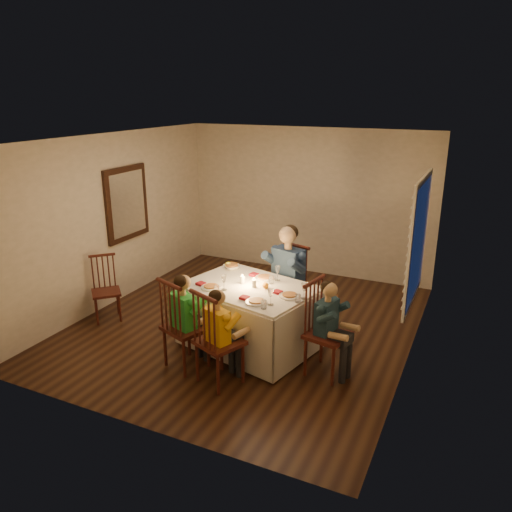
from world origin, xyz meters
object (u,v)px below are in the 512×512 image
at_px(dining_table, 250,304).
at_px(serving_bowl, 232,267).
at_px(adult, 286,323).
at_px(chair_near_right, 220,381).
at_px(child_yellow, 220,381).
at_px(chair_end, 326,373).
at_px(chair_near_left, 188,365).
at_px(chair_adult, 286,323).
at_px(chair_extra, 109,319).
at_px(child_green, 188,365).
at_px(child_teal, 326,373).

bearing_deg(dining_table, serving_bowl, 149.97).
xyz_separation_m(adult, serving_bowl, (-0.68, -0.35, 0.87)).
xyz_separation_m(chair_near_right, serving_bowl, (-0.57, 1.39, 0.87)).
bearing_deg(adult, serving_bowl, -135.63).
height_order(dining_table, child_yellow, dining_table).
distance_m(chair_end, child_yellow, 1.25).
distance_m(dining_table, adult, 1.04).
bearing_deg(serving_bowl, adult, 27.06).
bearing_deg(dining_table, chair_near_left, -108.04).
distance_m(chair_end, adult, 1.40).
bearing_deg(chair_end, chair_near_right, 134.53).
bearing_deg(child_yellow, chair_end, -124.66).
height_order(chair_adult, serving_bowl, serving_bowl).
bearing_deg(chair_extra, chair_near_right, -64.16).
relative_size(adult, child_green, 1.22).
bearing_deg(chair_adult, child_teal, -31.10).
distance_m(chair_adult, child_green, 1.73).
distance_m(dining_table, chair_adult, 1.04).
height_order(chair_adult, chair_extra, chair_adult).
height_order(child_green, child_yellow, child_green).
distance_m(chair_adult, serving_bowl, 1.16).
xyz_separation_m(chair_adult, serving_bowl, (-0.68, -0.35, 0.87)).
relative_size(chair_extra, child_yellow, 0.83).
distance_m(child_green, serving_bowl, 1.52).
distance_m(dining_table, chair_near_right, 1.09).
relative_size(chair_near_right, chair_end, 1.00).
distance_m(chair_adult, child_yellow, 1.74).
xyz_separation_m(dining_table, adult, (0.18, 0.83, -0.60)).
xyz_separation_m(chair_near_left, adult, (0.65, 1.60, 0.00)).
height_order(chair_end, child_teal, child_teal).
xyz_separation_m(chair_end, serving_bowl, (-1.61, 0.70, 0.87)).
relative_size(chair_end, adult, 0.79).
height_order(chair_near_right, child_teal, child_teal).
relative_size(chair_near_left, adult, 0.79).
relative_size(chair_near_left, chair_extra, 1.20).
bearing_deg(child_teal, serving_bowl, 77.64).
bearing_deg(serving_bowl, chair_near_right, -67.77).
relative_size(chair_adult, chair_near_right, 1.00).
bearing_deg(child_teal, chair_near_left, 120.37).
height_order(chair_adult, child_yellow, same).
distance_m(adult, child_teal, 1.40).
xyz_separation_m(chair_adult, chair_end, (0.93, -1.05, 0.00)).
bearing_deg(dining_table, chair_extra, -162.75).
height_order(adult, child_green, adult).
xyz_separation_m(child_green, serving_bowl, (-0.04, 1.25, 0.87)).
relative_size(chair_extra, adult, 0.66).
xyz_separation_m(chair_near_left, chair_near_right, (0.53, -0.14, 0.00)).
xyz_separation_m(chair_extra, child_teal, (3.33, -0.07, 0.00)).
xyz_separation_m(child_green, child_teal, (1.58, 0.55, 0.00)).
distance_m(dining_table, chair_extra, 2.31).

